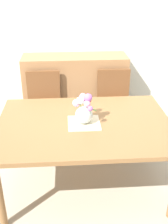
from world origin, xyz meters
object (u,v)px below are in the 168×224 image
dresser (75,91)px  dining_table (85,129)px  chair_right (114,100)px  chair_left (44,102)px  flower_vase (84,110)px

dresser → dining_table: bearing=-88.5°
chair_right → dresser: 0.63m
chair_left → chair_right: size_ratio=1.00×
chair_left → chair_right: same height
dining_table → flower_vase: size_ratio=5.71×
dresser → flower_vase: size_ratio=4.86×
chair_left → dresser: bearing=-136.2°
flower_vase → dining_table: bearing=52.1°
chair_right → dresser: bearing=-39.3°
chair_left → dresser: (0.41, 0.40, -0.02)m
dining_table → flower_vase: 0.21m
chair_right → flower_vase: flower_vase is taller
dining_table → chair_right: size_ratio=1.84×
dining_table → dresser: dresser is taller
flower_vase → chair_left: bearing=115.2°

